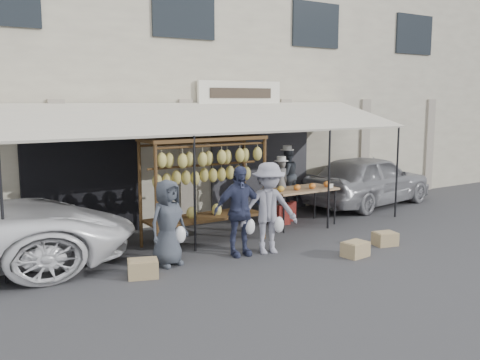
# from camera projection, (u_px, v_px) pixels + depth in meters

# --- Properties ---
(ground_plane) EXTENTS (90.00, 90.00, 0.00)m
(ground_plane) POSITION_uv_depth(u_px,v_px,m) (270.00, 257.00, 10.23)
(ground_plane) COLOR #2D2D30
(shophouse) EXTENTS (24.00, 6.15, 7.30)m
(shophouse) POSITION_uv_depth(u_px,v_px,m) (136.00, 76.00, 15.10)
(shophouse) COLOR beige
(shophouse) RESTS_ON ground_plane
(awning) EXTENTS (10.00, 2.35, 2.92)m
(awning) POSITION_uv_depth(u_px,v_px,m) (211.00, 119.00, 11.75)
(awning) COLOR beige
(awning) RESTS_ON ground_plane
(banana_rack) EXTENTS (2.60, 0.90, 2.24)m
(banana_rack) POSITION_uv_depth(u_px,v_px,m) (205.00, 169.00, 10.97)
(banana_rack) COLOR #492E17
(banana_rack) RESTS_ON ground_plane
(produce_table) EXTENTS (1.70, 0.90, 1.04)m
(produce_table) POSITION_uv_depth(u_px,v_px,m) (301.00, 190.00, 12.68)
(produce_table) COLOR tan
(produce_table) RESTS_ON ground_plane
(vendor_left) EXTENTS (0.40, 0.27, 1.09)m
(vendor_left) POSITION_uv_depth(u_px,v_px,m) (281.00, 182.00, 12.82)
(vendor_left) COLOR slate
(vendor_left) RESTS_ON stool_left
(vendor_right) EXTENTS (0.64, 0.50, 1.31)m
(vendor_right) POSITION_uv_depth(u_px,v_px,m) (287.00, 175.00, 13.18)
(vendor_right) COLOR #2A2F37
(vendor_right) RESTS_ON stool_right
(customer_left) EXTENTS (0.87, 0.68, 1.58)m
(customer_left) POSITION_uv_depth(u_px,v_px,m) (168.00, 223.00, 9.62)
(customer_left) COLOR #393F48
(customer_left) RESTS_ON ground_plane
(customer_mid) EXTENTS (1.07, 0.55, 1.75)m
(customer_mid) POSITION_uv_depth(u_px,v_px,m) (239.00, 211.00, 10.24)
(customer_mid) COLOR #323857
(customer_mid) RESTS_ON ground_plane
(customer_right) EXTENTS (1.30, 0.98, 1.79)m
(customer_right) POSITION_uv_depth(u_px,v_px,m) (269.00, 208.00, 10.39)
(customer_right) COLOR gray
(customer_right) RESTS_ON ground_plane
(stool_left) EXTENTS (0.35, 0.35, 0.48)m
(stool_left) POSITION_uv_depth(u_px,v_px,m) (281.00, 214.00, 12.93)
(stool_left) COLOR maroon
(stool_left) RESTS_ON ground_plane
(stool_right) EXTENTS (0.41, 0.41, 0.49)m
(stool_right) POSITION_uv_depth(u_px,v_px,m) (286.00, 211.00, 13.31)
(stool_right) COLOR maroon
(stool_right) RESTS_ON ground_plane
(crate_near_a) EXTENTS (0.52, 0.42, 0.29)m
(crate_near_a) POSITION_uv_depth(u_px,v_px,m) (355.00, 249.00, 10.25)
(crate_near_a) COLOR tan
(crate_near_a) RESTS_ON ground_plane
(crate_near_b) EXTENTS (0.52, 0.43, 0.27)m
(crate_near_b) POSITION_uv_depth(u_px,v_px,m) (385.00, 239.00, 11.05)
(crate_near_b) COLOR tan
(crate_near_b) RESTS_ON ground_plane
(crate_far) EXTENTS (0.60, 0.52, 0.30)m
(crate_far) POSITION_uv_depth(u_px,v_px,m) (143.00, 269.00, 9.06)
(crate_far) COLOR tan
(crate_far) RESTS_ON ground_plane
(sedan) EXTENTS (4.53, 2.38, 1.47)m
(sedan) POSITION_uv_depth(u_px,v_px,m) (369.00, 180.00, 15.16)
(sedan) COLOR gray
(sedan) RESTS_ON ground_plane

